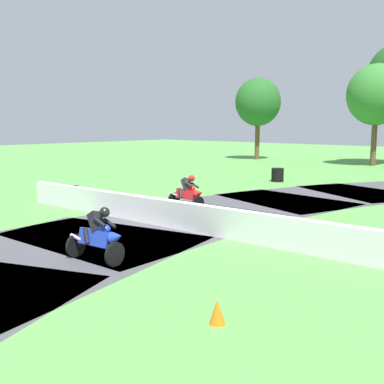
{
  "coord_description": "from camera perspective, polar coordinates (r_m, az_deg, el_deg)",
  "views": [
    {
      "loc": [
        11.4,
        -10.78,
        3.41
      ],
      "look_at": [
        0.02,
        1.89,
        0.9
      ],
      "focal_mm": 43.64,
      "sensor_mm": 36.0,
      "label": 1
    }
  ],
  "objects": [
    {
      "name": "track_asphalt",
      "position": [
        14.95,
        0.07,
        -4.79
      ],
      "size": [
        12.41,
        38.67,
        0.01
      ],
      "color": "#47474C",
      "rests_on": "ground"
    },
    {
      "name": "tire_stack_mid_a",
      "position": [
        20.3,
        -14.55,
        -0.42
      ],
      "size": [
        0.69,
        0.69,
        0.8
      ],
      "color": "black",
      "rests_on": "ground"
    },
    {
      "name": "ground_plane",
      "position": [
        16.06,
        -4.57,
        -3.91
      ],
      "size": [
        120.0,
        120.0,
        0.0
      ],
      "primitive_type": "plane",
      "color": "#569947"
    },
    {
      "name": "tree_distant",
      "position": [
        45.2,
        8.07,
        10.8
      ],
      "size": [
        4.28,
        4.28,
        7.66
      ],
      "color": "brown",
      "rests_on": "ground"
    },
    {
      "name": "tire_stack_near",
      "position": [
        27.99,
        10.41,
        2.07
      ],
      "size": [
        0.72,
        0.72,
        0.8
      ],
      "color": "black",
      "rests_on": "ground"
    },
    {
      "name": "safety_barrier",
      "position": [
        12.81,
        13.28,
        -5.21
      ],
      "size": [
        25.0,
        1.15,
        0.9
      ],
      "primitive_type": "cube",
      "rotation": [
        0.0,
        0.0,
        -1.54
      ],
      "color": "white",
      "rests_on": "ground"
    },
    {
      "name": "motorcycle_chase_blue",
      "position": [
        11.87,
        -11.31,
        -5.25
      ],
      "size": [
        1.68,
        0.89,
        1.43
      ],
      "color": "black",
      "rests_on": "ground"
    },
    {
      "name": "tree_far_left",
      "position": [
        40.72,
        21.62,
        10.98
      ],
      "size": [
        4.64,
        4.64,
        8.13
      ],
      "color": "brown",
      "rests_on": "ground"
    },
    {
      "name": "traffic_cone",
      "position": [
        8.25,
        3.12,
        -14.39
      ],
      "size": [
        0.28,
        0.28,
        0.44
      ],
      "primitive_type": "cone",
      "color": "orange",
      "rests_on": "ground"
    },
    {
      "name": "motorcycle_lead_red",
      "position": [
        18.68,
        -0.45,
        -0.11
      ],
      "size": [
        1.7,
        0.79,
        1.43
      ],
      "color": "black",
      "rests_on": "ground"
    }
  ]
}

